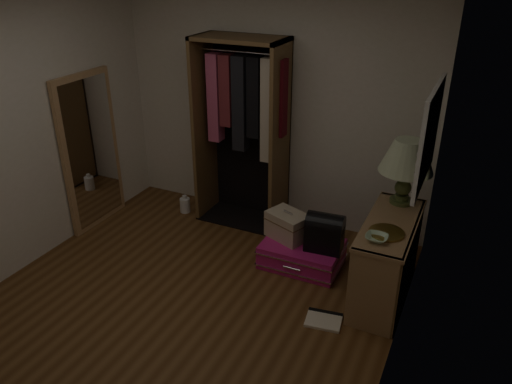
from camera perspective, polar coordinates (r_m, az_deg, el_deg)
ground at (r=4.47m, az=-8.94°, el=-13.43°), size 4.00×4.00×0.00m
room_walls at (r=3.71m, az=-9.17°, el=4.86°), size 3.52×4.02×2.60m
console_bookshelf at (r=4.58m, az=14.76°, el=-7.05°), size 0.42×1.12×0.75m
open_wardrobe at (r=5.36m, az=-1.40°, el=8.51°), size 0.99×0.50×2.05m
floor_mirror at (r=5.70m, az=-18.35°, el=4.39°), size 0.06×0.80×1.70m
pink_suitcase at (r=4.97m, az=5.28°, el=-7.03°), size 0.78×0.57×0.24m
train_case at (r=4.93m, az=3.64°, el=-3.82°), size 0.47×0.41×0.29m
black_bag at (r=4.75m, az=7.86°, el=-4.46°), size 0.37×0.25×0.38m
table_lamp at (r=4.54m, az=16.89°, el=3.80°), size 0.60×0.60×0.60m
brass_tray at (r=4.18m, az=14.70°, el=-4.51°), size 0.34×0.34×0.02m
ceramic_bowl at (r=4.05m, az=13.62°, el=-5.13°), size 0.18×0.18×0.04m
white_jug at (r=5.98m, az=-8.11°, el=-1.46°), size 0.14×0.14×0.21m
floor_book at (r=4.37m, az=7.77°, el=-14.18°), size 0.33×0.28×0.03m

